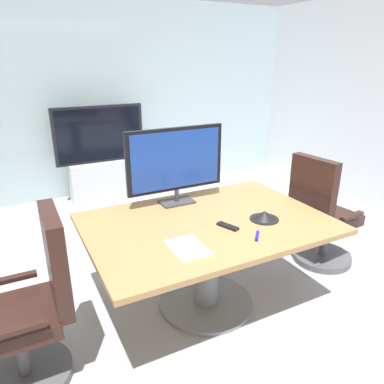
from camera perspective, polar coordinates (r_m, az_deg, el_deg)
name	(u,v)px	position (r m, az deg, el deg)	size (l,w,h in m)	color
ground_plane	(235,319)	(3.00, 6.81, -19.17)	(7.72, 7.72, 0.00)	#99999E
wall_back_glass_partition	(107,100)	(5.44, -13.18, 13.94)	(5.89, 0.10, 2.67)	#9EB2B7
conference_table	(207,243)	(2.82, 2.35, -8.09)	(1.79, 1.24, 0.75)	olive
office_chair_left	(33,315)	(2.48, -23.74, -17.26)	(0.60, 0.57, 1.09)	#4C4C51
office_chair_right	(320,220)	(3.65, 19.53, -4.20)	(0.62, 0.60, 1.09)	#4C4C51
tv_monitor	(176,161)	(2.97, -2.57, 4.82)	(0.84, 0.18, 0.64)	#333338
wall_display_unit	(102,169)	(5.22, -13.93, 3.56)	(1.20, 0.36, 1.31)	#B7BABC
conference_phone	(264,216)	(2.80, 11.31, -3.66)	(0.22, 0.22, 0.07)	black
remote_control	(228,226)	(2.64, 5.63, -5.37)	(0.05, 0.17, 0.02)	black
whiteboard_marker	(257,236)	(2.53, 10.19, -6.80)	(0.13, 0.02, 0.02)	#1919A5
paper_notepad	(188,247)	(2.37, -0.67, -8.70)	(0.21, 0.30, 0.01)	white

